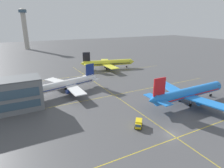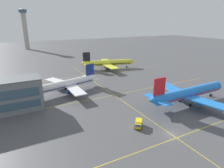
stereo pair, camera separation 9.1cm
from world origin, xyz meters
name	(u,v)px [view 2 (the right image)]	position (x,y,z in m)	size (l,w,h in m)	color
ground_plane	(171,134)	(0.00, 0.00, 0.00)	(600.00, 600.00, 0.00)	#4C4C4F
airliner_front_gate	(188,93)	(21.56, 13.55, 4.24)	(39.85, 34.47, 12.42)	blue
airliner_second_row	(65,84)	(-17.74, 47.59, 3.81)	(35.52, 30.21, 11.14)	white
airliner_third_row	(108,63)	(19.61, 79.39, 3.97)	(37.07, 31.52, 11.62)	yellow
taxiway_markings	(114,95)	(0.00, 34.46, 0.00)	(110.53, 120.32, 0.01)	yellow
service_truck_red_van	(138,124)	(-5.95, 7.67, 1.18)	(4.04, 4.34, 2.10)	yellow
control_tower	(25,26)	(-19.45, 207.53, 25.36)	(8.82, 8.82, 44.34)	#ADA89E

